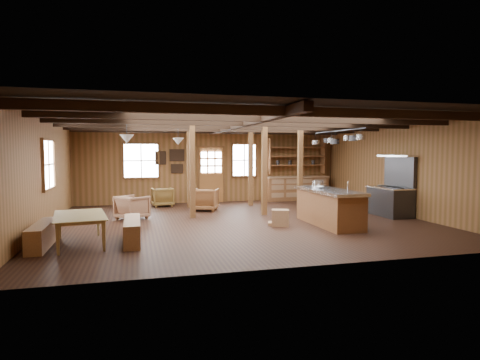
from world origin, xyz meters
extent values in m
cube|color=black|center=(0.00, 0.00, -0.01)|extent=(10.00, 9.00, 0.02)
cube|color=black|center=(0.00, 0.00, 2.81)|extent=(10.00, 9.00, 0.02)
cube|color=brown|center=(-5.01, 0.00, 1.40)|extent=(0.02, 9.00, 2.80)
cube|color=brown|center=(5.01, 0.00, 1.40)|extent=(0.02, 9.00, 2.80)
cube|color=brown|center=(0.00, 4.51, 1.40)|extent=(10.00, 0.02, 2.80)
cube|color=brown|center=(0.00, -4.51, 1.40)|extent=(10.00, 0.02, 2.80)
cube|color=black|center=(0.00, -3.50, 2.68)|extent=(9.80, 0.12, 0.18)
cube|color=black|center=(0.00, -2.00, 2.68)|extent=(9.80, 0.12, 0.18)
cube|color=black|center=(0.00, -0.50, 2.68)|extent=(9.80, 0.12, 0.18)
cube|color=black|center=(0.00, 1.00, 2.68)|extent=(9.80, 0.12, 0.18)
cube|color=black|center=(0.00, 2.50, 2.68)|extent=(9.80, 0.12, 0.18)
cube|color=black|center=(0.00, 3.80, 2.68)|extent=(9.80, 0.12, 0.18)
cube|color=black|center=(0.00, 0.00, 2.68)|extent=(0.18, 8.82, 0.18)
cube|color=#4E2916|center=(-1.20, 1.00, 1.40)|extent=(0.15, 0.15, 2.80)
cube|color=#4E2916|center=(-1.00, 3.20, 1.40)|extent=(0.15, 0.15, 2.80)
cube|color=#4E2916|center=(1.00, 1.00, 1.40)|extent=(0.15, 0.15, 2.80)
cube|color=#4E2916|center=(1.20, 3.20, 1.40)|extent=(0.15, 0.15, 2.80)
cube|color=#4E2916|center=(2.60, 2.00, 1.40)|extent=(0.15, 0.15, 2.80)
cube|color=brown|center=(0.00, 4.45, 0.55)|extent=(0.90, 0.06, 1.10)
cube|color=#4E2916|center=(-0.48, 4.45, 1.05)|extent=(0.06, 0.08, 2.10)
cube|color=#4E2916|center=(0.48, 4.45, 1.05)|extent=(0.06, 0.08, 2.10)
cube|color=#4E2916|center=(0.00, 4.45, 2.12)|extent=(1.02, 0.08, 0.06)
cube|color=white|center=(0.00, 4.45, 1.55)|extent=(0.84, 0.02, 0.90)
cube|color=white|center=(-2.60, 4.46, 1.60)|extent=(1.20, 0.02, 1.20)
cube|color=#4E2916|center=(-2.60, 4.46, 1.60)|extent=(1.32, 0.06, 1.32)
cube|color=white|center=(1.30, 4.46, 1.60)|extent=(0.90, 0.02, 1.20)
cube|color=#4E2916|center=(1.30, 4.46, 1.60)|extent=(1.02, 0.06, 1.32)
cube|color=white|center=(-4.96, 0.50, 1.60)|extent=(0.02, 1.20, 1.20)
cube|color=#4E2916|center=(-4.96, 0.50, 1.60)|extent=(0.14, 1.24, 1.32)
cube|color=silver|center=(-1.30, 4.46, 1.80)|extent=(0.50, 0.03, 0.40)
cube|color=black|center=(-1.30, 4.45, 1.80)|extent=(0.55, 0.02, 0.45)
cube|color=silver|center=(-1.90, 4.46, 1.70)|extent=(0.35, 0.03, 0.45)
cube|color=black|center=(-1.90, 4.45, 1.70)|extent=(0.40, 0.02, 0.50)
cube|color=silver|center=(-1.30, 4.46, 1.30)|extent=(0.40, 0.03, 0.30)
cube|color=black|center=(-1.30, 4.45, 1.30)|extent=(0.45, 0.02, 0.35)
cube|color=brown|center=(3.40, 4.20, 0.45)|extent=(2.50, 0.55, 0.90)
cube|color=brown|center=(3.40, 4.18, 0.93)|extent=(2.55, 0.60, 0.06)
cube|color=brown|center=(3.40, 4.25, 1.40)|extent=(2.30, 0.35, 0.04)
cube|color=brown|center=(3.40, 4.25, 1.75)|extent=(2.30, 0.35, 0.04)
cube|color=brown|center=(3.40, 4.25, 2.10)|extent=(2.30, 0.35, 0.04)
cube|color=brown|center=(2.25, 4.25, 1.75)|extent=(0.04, 0.35, 1.40)
cube|color=brown|center=(4.55, 4.25, 1.75)|extent=(0.04, 0.35, 1.40)
cylinder|color=#2E2E31|center=(-3.00, 0.00, 2.58)|extent=(0.02, 0.02, 0.45)
cone|color=white|center=(-3.00, 0.00, 2.25)|extent=(0.36, 0.36, 0.22)
cylinder|color=#2E2E31|center=(-1.50, 2.00, 2.58)|extent=(0.02, 0.02, 0.45)
cone|color=white|center=(-1.50, 2.00, 2.25)|extent=(0.36, 0.36, 0.22)
cylinder|color=#2E2E31|center=(3.08, 0.30, 2.55)|extent=(0.04, 3.00, 0.04)
cylinder|color=#2E2E31|center=(3.02, -1.05, 2.47)|extent=(0.01, 0.01, 0.17)
cylinder|color=silver|center=(3.02, -1.05, 2.31)|extent=(0.26, 0.26, 0.14)
cylinder|color=#2E2E31|center=(3.06, -0.60, 2.46)|extent=(0.01, 0.01, 0.18)
cylinder|color=#2E2E31|center=(3.06, -0.60, 2.30)|extent=(0.24, 0.24, 0.14)
cylinder|color=#2E2E31|center=(3.12, -0.15, 2.47)|extent=(0.01, 0.01, 0.15)
cylinder|color=silver|center=(3.12, -0.15, 2.33)|extent=(0.19, 0.19, 0.14)
cylinder|color=#2E2E31|center=(2.98, 0.30, 2.42)|extent=(0.01, 0.01, 0.25)
cylinder|color=#2E2E31|center=(2.98, 0.30, 2.23)|extent=(0.26, 0.26, 0.14)
cylinder|color=#2E2E31|center=(3.11, 0.75, 2.45)|extent=(0.01, 0.01, 0.20)
cylinder|color=silver|center=(3.11, 0.75, 2.28)|extent=(0.27, 0.27, 0.14)
cylinder|color=#2E2E31|center=(3.15, 1.20, 2.45)|extent=(0.01, 0.01, 0.19)
cylinder|color=#2E2E31|center=(3.15, 1.20, 2.29)|extent=(0.18, 0.18, 0.14)
cylinder|color=#2E2E31|center=(2.99, 1.65, 2.43)|extent=(0.01, 0.01, 0.25)
cylinder|color=silver|center=(2.99, 1.65, 2.23)|extent=(0.27, 0.27, 0.14)
cube|color=brown|center=(2.11, -1.08, 0.43)|extent=(0.80, 2.40, 0.86)
cube|color=silver|center=(2.11, -1.08, 0.90)|extent=(0.88, 2.50, 0.08)
cylinder|color=#2E2E31|center=(2.11, -1.68, 0.90)|extent=(0.44, 0.44, 0.06)
cylinder|color=silver|center=(2.31, -1.68, 1.05)|extent=(0.03, 0.03, 0.30)
cube|color=brown|center=(0.81, -0.93, 0.22)|extent=(0.57, 0.49, 0.43)
cube|color=#2E2E31|center=(4.60, -0.16, 0.42)|extent=(0.74, 1.38, 0.83)
cube|color=silver|center=(4.60, -0.16, 0.85)|extent=(0.76, 1.40, 0.04)
cube|color=#2E2E31|center=(4.92, -0.16, 1.34)|extent=(0.12, 1.38, 0.92)
cube|color=silver|center=(4.80, -0.16, 1.80)|extent=(0.40, 1.48, 0.05)
imported|color=olive|center=(-3.90, -1.83, 0.31)|extent=(1.24, 1.90, 0.62)
cube|color=brown|center=(-4.65, -1.83, 0.24)|extent=(0.32, 1.72, 0.47)
cube|color=brown|center=(-2.89, -1.83, 0.24)|extent=(0.33, 1.74, 0.48)
imported|color=brown|center=(-1.90, 3.72, 0.33)|extent=(0.78, 0.80, 0.66)
imported|color=brown|center=(-0.60, 2.29, 0.37)|extent=(1.02, 1.03, 0.73)
imported|color=brown|center=(-2.91, 1.10, 0.34)|extent=(1.05, 1.05, 0.69)
cylinder|color=silver|center=(2.11, -0.39, 1.03)|extent=(0.32, 0.32, 0.19)
imported|color=silver|center=(1.99, -0.73, 0.97)|extent=(0.28, 0.28, 0.06)
camera|label=1|loc=(-2.80, -10.61, 1.92)|focal=30.00mm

